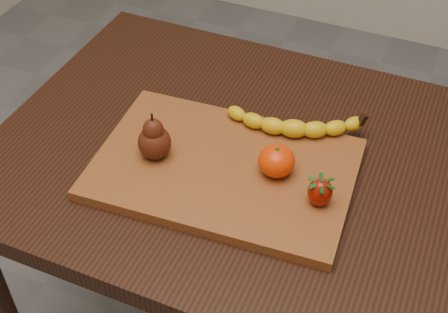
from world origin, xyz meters
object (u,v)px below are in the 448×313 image
at_px(table, 261,194).
at_px(cutting_board, 224,169).
at_px(mandarin, 277,161).
at_px(pear, 154,135).

relative_size(table, cutting_board, 2.22).
distance_m(cutting_board, mandarin, 0.10).
relative_size(table, pear, 10.82).
height_order(cutting_board, pear, pear).
bearing_deg(cutting_board, pear, -172.55).
bearing_deg(mandarin, cutting_board, -168.58).
bearing_deg(mandarin, pear, -168.69).
distance_m(pear, mandarin, 0.22).
bearing_deg(table, cutting_board, -127.67).
xyz_separation_m(cutting_board, mandarin, (0.09, 0.02, 0.04)).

